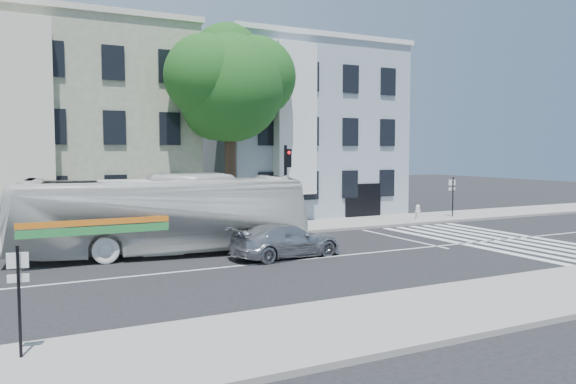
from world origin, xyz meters
TOP-DOWN VIEW (x-y plane):
  - ground at (0.00, 0.00)m, footprint 120.00×120.00m
  - sidewalk_far at (0.00, 8.00)m, footprint 80.00×4.00m
  - sidewalk_near at (0.00, -8.00)m, footprint 80.00×4.00m
  - building_left at (-7.00, 15.00)m, footprint 12.00×10.00m
  - building_right at (7.00, 15.00)m, footprint 12.00×10.00m
  - street_tree at (0.06, 8.74)m, footprint 7.30×5.90m
  - bus at (-4.87, 3.57)m, footprint 4.17×12.04m
  - sedan at (-0.65, 0.73)m, footprint 2.32×4.78m
  - hedge at (-5.79, 6.56)m, footprint 8.52×1.11m
  - traffic_signal at (2.00, 5.94)m, footprint 0.46×0.54m
  - fire_hydrant at (11.71, 7.51)m, footprint 0.49×0.31m
  - near_sign_pole at (-10.42, -6.92)m, footprint 0.40×0.18m
  - far_sign_pole at (14.37, 7.43)m, footprint 0.44×0.21m

SIDE VIEW (x-z plane):
  - ground at x=0.00m, z-range 0.00..0.00m
  - sidewalk_far at x=0.00m, z-range 0.00..0.15m
  - sidewalk_near at x=0.00m, z-range 0.00..0.15m
  - hedge at x=-5.79m, z-range 0.15..0.85m
  - fire_hydrant at x=11.71m, z-range 0.16..1.01m
  - sedan at x=-0.65m, z-range 0.00..1.34m
  - near_sign_pole at x=-10.42m, z-range 0.47..2.71m
  - bus at x=-4.87m, z-range 0.00..3.29m
  - far_sign_pole at x=14.37m, z-range 0.48..2.96m
  - traffic_signal at x=2.00m, z-range 0.66..5.19m
  - building_left at x=-7.00m, z-range 0.00..11.00m
  - building_right at x=7.00m, z-range 0.00..11.00m
  - street_tree at x=0.06m, z-range 2.28..13.38m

